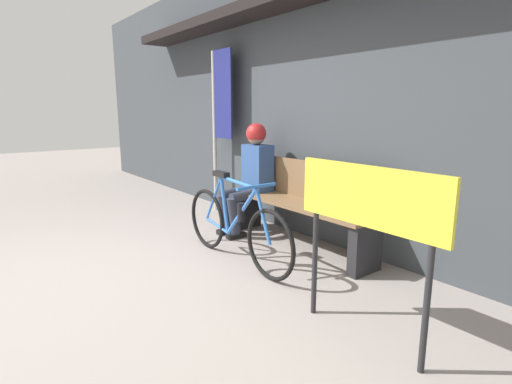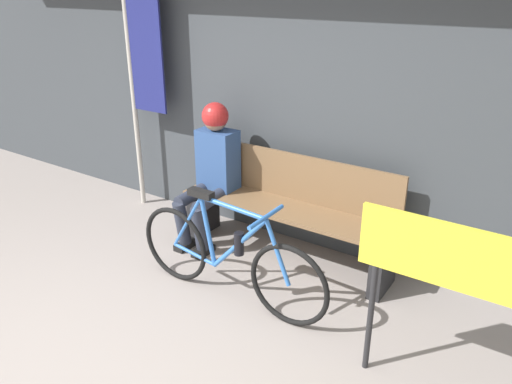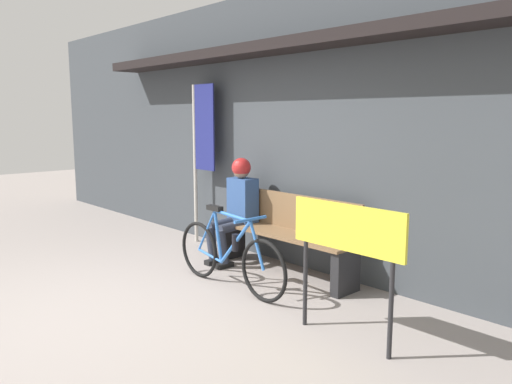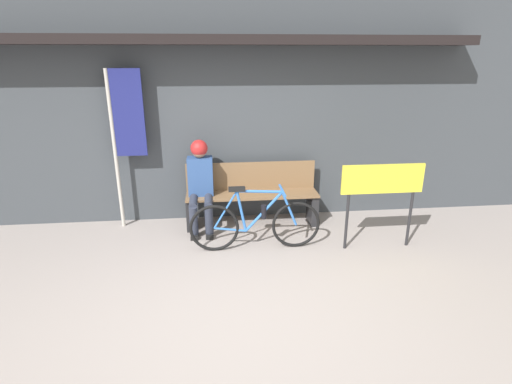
{
  "view_description": "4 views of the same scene",
  "coord_description": "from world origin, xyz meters",
  "px_view_note": "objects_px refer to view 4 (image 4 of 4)",
  "views": [
    {
      "loc": [
        3.25,
        -0.79,
        1.4
      ],
      "look_at": [
        0.22,
        1.51,
        0.61
      ],
      "focal_mm": 28.0,
      "sensor_mm": 36.0,
      "label": 1
    },
    {
      "loc": [
        2.21,
        -1.28,
        2.2
      ],
      "look_at": [
        0.33,
        1.55,
        0.75
      ],
      "focal_mm": 35.0,
      "sensor_mm": 36.0,
      "label": 2
    },
    {
      "loc": [
        4.09,
        -1.92,
        1.74
      ],
      "look_at": [
        0.35,
        1.54,
        0.97
      ],
      "focal_mm": 35.0,
      "sensor_mm": 36.0,
      "label": 3
    },
    {
      "loc": [
        -0.16,
        -3.31,
        2.34
      ],
      "look_at": [
        0.37,
        1.7,
        0.58
      ],
      "focal_mm": 28.0,
      "sensor_mm": 36.0,
      "label": 4
    }
  ],
  "objects_px": {
    "person_seated": "(200,179)",
    "signboard": "(382,185)",
    "bicycle": "(256,223)",
    "park_bench_near": "(252,196)",
    "banner_pole": "(123,128)"
  },
  "relations": [
    {
      "from": "bicycle",
      "to": "signboard",
      "type": "relative_size",
      "value": 1.5
    },
    {
      "from": "park_bench_near",
      "to": "bicycle",
      "type": "relative_size",
      "value": 1.13
    },
    {
      "from": "person_seated",
      "to": "signboard",
      "type": "xyz_separation_m",
      "value": [
        2.21,
        -0.8,
        0.1
      ]
    },
    {
      "from": "park_bench_near",
      "to": "signboard",
      "type": "distance_m",
      "value": 1.8
    },
    {
      "from": "park_bench_near",
      "to": "banner_pole",
      "type": "height_order",
      "value": "banner_pole"
    },
    {
      "from": "park_bench_near",
      "to": "banner_pole",
      "type": "relative_size",
      "value": 0.85
    },
    {
      "from": "signboard",
      "to": "person_seated",
      "type": "bearing_deg",
      "value": 160.2
    },
    {
      "from": "person_seated",
      "to": "banner_pole",
      "type": "height_order",
      "value": "banner_pole"
    },
    {
      "from": "bicycle",
      "to": "banner_pole",
      "type": "relative_size",
      "value": 0.76
    },
    {
      "from": "banner_pole",
      "to": "signboard",
      "type": "bearing_deg",
      "value": -17.52
    },
    {
      "from": "park_bench_near",
      "to": "banner_pole",
      "type": "xyz_separation_m",
      "value": [
        -1.7,
        0.1,
        0.98
      ]
    },
    {
      "from": "person_seated",
      "to": "signboard",
      "type": "distance_m",
      "value": 2.35
    },
    {
      "from": "bicycle",
      "to": "person_seated",
      "type": "distance_m",
      "value": 1.04
    },
    {
      "from": "park_bench_near",
      "to": "bicycle",
      "type": "distance_m",
      "value": 0.8
    },
    {
      "from": "person_seated",
      "to": "bicycle",
      "type": "bearing_deg",
      "value": -45.43
    }
  ]
}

